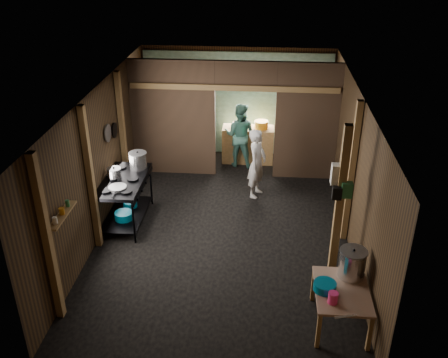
# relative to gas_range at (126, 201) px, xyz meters

# --- Properties ---
(floor) EXTENTS (4.50, 7.00, 0.00)m
(floor) POSITION_rel_gas_range_xyz_m (1.88, -0.00, -0.45)
(floor) COLOR black
(floor) RESTS_ON ground
(ceiling) EXTENTS (4.50, 7.00, 0.00)m
(ceiling) POSITION_rel_gas_range_xyz_m (1.88, -0.00, 2.15)
(ceiling) COLOR #3D3A37
(ceiling) RESTS_ON ground
(wall_back) EXTENTS (4.50, 0.00, 2.60)m
(wall_back) POSITION_rel_gas_range_xyz_m (1.88, 3.50, 0.85)
(wall_back) COLOR #442E17
(wall_back) RESTS_ON ground
(wall_front) EXTENTS (4.50, 0.00, 2.60)m
(wall_front) POSITION_rel_gas_range_xyz_m (1.88, -3.50, 0.85)
(wall_front) COLOR #442E17
(wall_front) RESTS_ON ground
(wall_left) EXTENTS (0.00, 7.00, 2.60)m
(wall_left) POSITION_rel_gas_range_xyz_m (-0.37, -0.00, 0.85)
(wall_left) COLOR #442E17
(wall_left) RESTS_ON ground
(wall_right) EXTENTS (0.00, 7.00, 2.60)m
(wall_right) POSITION_rel_gas_range_xyz_m (4.13, -0.00, 0.85)
(wall_right) COLOR #442E17
(wall_right) RESTS_ON ground
(partition_left) EXTENTS (1.85, 0.10, 2.60)m
(partition_left) POSITION_rel_gas_range_xyz_m (0.55, 2.20, 0.85)
(partition_left) COLOR brown
(partition_left) RESTS_ON floor
(partition_right) EXTENTS (1.35, 0.10, 2.60)m
(partition_right) POSITION_rel_gas_range_xyz_m (3.46, 2.20, 0.85)
(partition_right) COLOR brown
(partition_right) RESTS_ON floor
(partition_header) EXTENTS (1.30, 0.10, 0.60)m
(partition_header) POSITION_rel_gas_range_xyz_m (2.13, 2.20, 1.85)
(partition_header) COLOR brown
(partition_header) RESTS_ON wall_back
(turquoise_panel) EXTENTS (4.40, 0.06, 2.50)m
(turquoise_panel) POSITION_rel_gas_range_xyz_m (1.88, 3.44, 0.80)
(turquoise_panel) COLOR #8EC7C8
(turquoise_panel) RESTS_ON wall_back
(back_counter) EXTENTS (1.20, 0.50, 0.85)m
(back_counter) POSITION_rel_gas_range_xyz_m (2.18, 2.95, -0.03)
(back_counter) COLOR #A37748
(back_counter) RESTS_ON floor
(wall_clock) EXTENTS (0.20, 0.03, 0.20)m
(wall_clock) POSITION_rel_gas_range_xyz_m (2.13, 3.40, 1.45)
(wall_clock) COLOR silver
(wall_clock) RESTS_ON wall_back
(post_left_a) EXTENTS (0.10, 0.12, 2.60)m
(post_left_a) POSITION_rel_gas_range_xyz_m (-0.30, -2.60, 0.85)
(post_left_a) COLOR #A37748
(post_left_a) RESTS_ON floor
(post_left_b) EXTENTS (0.10, 0.12, 2.60)m
(post_left_b) POSITION_rel_gas_range_xyz_m (-0.30, -0.80, 0.85)
(post_left_b) COLOR #A37748
(post_left_b) RESTS_ON floor
(post_left_c) EXTENTS (0.10, 0.12, 2.60)m
(post_left_c) POSITION_rel_gas_range_xyz_m (-0.30, 1.20, 0.85)
(post_left_c) COLOR #A37748
(post_left_c) RESTS_ON floor
(post_right) EXTENTS (0.10, 0.12, 2.60)m
(post_right) POSITION_rel_gas_range_xyz_m (4.06, -0.20, 0.85)
(post_right) COLOR #A37748
(post_right) RESTS_ON floor
(post_free) EXTENTS (0.12, 0.12, 2.60)m
(post_free) POSITION_rel_gas_range_xyz_m (3.73, -1.30, 0.85)
(post_free) COLOR #A37748
(post_free) RESTS_ON floor
(cross_beam) EXTENTS (4.40, 0.12, 0.12)m
(cross_beam) POSITION_rel_gas_range_xyz_m (1.88, 2.15, 1.60)
(cross_beam) COLOR #A37748
(cross_beam) RESTS_ON wall_left
(pan_lid_big) EXTENTS (0.03, 0.34, 0.34)m
(pan_lid_big) POSITION_rel_gas_range_xyz_m (-0.33, 0.40, 1.20)
(pan_lid_big) COLOR slate
(pan_lid_big) RESTS_ON wall_left
(pan_lid_small) EXTENTS (0.03, 0.30, 0.30)m
(pan_lid_small) POSITION_rel_gas_range_xyz_m (-0.33, 0.80, 1.10)
(pan_lid_small) COLOR black
(pan_lid_small) RESTS_ON wall_left
(wall_shelf) EXTENTS (0.14, 0.80, 0.03)m
(wall_shelf) POSITION_rel_gas_range_xyz_m (-0.27, -2.10, 0.95)
(wall_shelf) COLOR #A37748
(wall_shelf) RESTS_ON wall_left
(jar_white) EXTENTS (0.07, 0.07, 0.10)m
(jar_white) POSITION_rel_gas_range_xyz_m (-0.27, -2.35, 1.01)
(jar_white) COLOR silver
(jar_white) RESTS_ON wall_shelf
(jar_yellow) EXTENTS (0.08, 0.08, 0.10)m
(jar_yellow) POSITION_rel_gas_range_xyz_m (-0.27, -2.10, 1.01)
(jar_yellow) COLOR orange
(jar_yellow) RESTS_ON wall_shelf
(jar_green) EXTENTS (0.06, 0.06, 0.10)m
(jar_green) POSITION_rel_gas_range_xyz_m (-0.27, -1.88, 1.01)
(jar_green) COLOR #2B7640
(jar_green) RESTS_ON wall_shelf
(bag_white) EXTENTS (0.22, 0.15, 0.32)m
(bag_white) POSITION_rel_gas_range_xyz_m (3.68, -1.22, 1.33)
(bag_white) COLOR silver
(bag_white) RESTS_ON post_free
(bag_green) EXTENTS (0.16, 0.12, 0.24)m
(bag_green) POSITION_rel_gas_range_xyz_m (3.80, -1.36, 1.15)
(bag_green) COLOR #2B7640
(bag_green) RESTS_ON post_free
(bag_black) EXTENTS (0.14, 0.10, 0.20)m
(bag_black) POSITION_rel_gas_range_xyz_m (3.66, -1.38, 1.10)
(bag_black) COLOR black
(bag_black) RESTS_ON post_free
(gas_range) EXTENTS (0.79, 1.53, 0.90)m
(gas_range) POSITION_rel_gas_range_xyz_m (0.00, 0.00, 0.00)
(gas_range) COLOR black
(gas_range) RESTS_ON floor
(prep_table) EXTENTS (0.74, 1.02, 0.60)m
(prep_table) POSITION_rel_gas_range_xyz_m (3.71, -2.44, -0.15)
(prep_table) COLOR #A27F68
(prep_table) RESTS_ON floor
(stove_pot_large) EXTENTS (0.36, 0.36, 0.35)m
(stove_pot_large) POSITION_rel_gas_range_xyz_m (0.17, 0.49, 0.61)
(stove_pot_large) COLOR silver
(stove_pot_large) RESTS_ON gas_range
(stove_pot_med) EXTENTS (0.34, 0.34, 0.22)m
(stove_pot_med) POSITION_rel_gas_range_xyz_m (-0.17, 0.03, 0.54)
(stove_pot_med) COLOR silver
(stove_pot_med) RESTS_ON gas_range
(frying_pan) EXTENTS (0.33, 0.55, 0.07)m
(frying_pan) POSITION_rel_gas_range_xyz_m (0.00, -0.38, 0.48)
(frying_pan) COLOR slate
(frying_pan) RESTS_ON gas_range
(blue_tub_front) EXTENTS (0.34, 0.34, 0.14)m
(blue_tub_front) POSITION_rel_gas_range_xyz_m (0.00, -0.20, -0.21)
(blue_tub_front) COLOR #046686
(blue_tub_front) RESTS_ON gas_range
(blue_tub_back) EXTENTS (0.27, 0.27, 0.11)m
(blue_tub_back) POSITION_rel_gas_range_xyz_m (0.00, 0.27, -0.22)
(blue_tub_back) COLOR #046686
(blue_tub_back) RESTS_ON gas_range
(stock_pot) EXTENTS (0.50, 0.50, 0.46)m
(stock_pot) POSITION_rel_gas_range_xyz_m (3.86, -2.12, 0.36)
(stock_pot) COLOR silver
(stock_pot) RESTS_ON prep_table
(wash_basin) EXTENTS (0.41, 0.41, 0.12)m
(wash_basin) POSITION_rel_gas_range_xyz_m (3.47, -2.45, 0.21)
(wash_basin) COLOR #046686
(wash_basin) RESTS_ON prep_table
(pink_bucket) EXTENTS (0.16, 0.16, 0.16)m
(pink_bucket) POSITION_rel_gas_range_xyz_m (3.55, -2.71, 0.23)
(pink_bucket) COLOR #F7307F
(pink_bucket) RESTS_ON prep_table
(knife) EXTENTS (0.30, 0.11, 0.01)m
(knife) POSITION_rel_gas_range_xyz_m (3.68, -2.97, 0.16)
(knife) COLOR silver
(knife) RESTS_ON prep_table
(yellow_tub) EXTENTS (0.32, 0.32, 0.18)m
(yellow_tub) POSITION_rel_gas_range_xyz_m (2.48, 2.95, 0.49)
(yellow_tub) COLOR orange
(yellow_tub) RESTS_ON back_counter
(red_cup) EXTENTS (0.11, 0.11, 0.13)m
(red_cup) POSITION_rel_gas_range_xyz_m (1.86, 2.95, 0.46)
(red_cup) COLOR #A03300
(red_cup) RESTS_ON back_counter
(cook) EXTENTS (0.51, 0.62, 1.46)m
(cook) POSITION_rel_gas_range_xyz_m (2.43, 1.27, 0.28)
(cook) COLOR silver
(cook) RESTS_ON floor
(worker_back) EXTENTS (0.82, 0.69, 1.51)m
(worker_back) POSITION_rel_gas_range_xyz_m (1.99, 2.72, 0.30)
(worker_back) COLOR #478274
(worker_back) RESTS_ON floor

